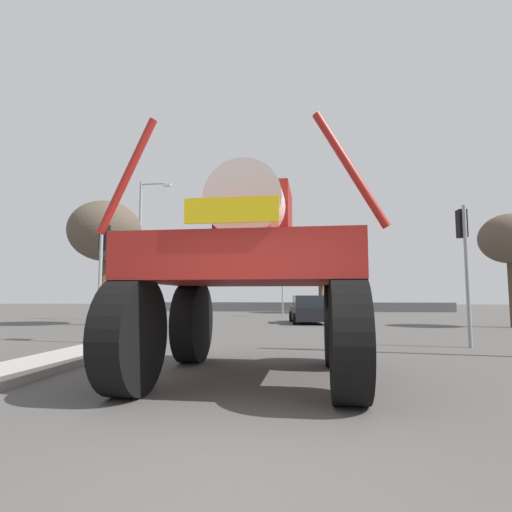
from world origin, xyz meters
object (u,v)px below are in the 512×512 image
Objects in this scene: oversize_sprayer at (252,272)px; bare_tree_right at (510,240)px; streetlight_far_left at (142,242)px; traffic_signal_near_right at (464,243)px; traffic_signal_far_left at (283,277)px; bare_tree_far_center at (321,264)px; sedan_ahead at (308,310)px; bare_tree_left at (105,232)px; traffic_signal_near_left at (103,254)px.

bare_tree_right is (11.01, 13.42, 2.29)m from oversize_sprayer.
oversize_sprayer is 19.57m from streetlight_far_left.
traffic_signal_near_right is (5.72, 5.23, 1.13)m from oversize_sprayer.
bare_tree_far_center reaches higher than traffic_signal_far_left.
traffic_signal_near_right is at bearing -162.35° from sedan_ahead.
traffic_signal_far_left is (-6.11, 17.48, -0.16)m from traffic_signal_near_right.
oversize_sprayer is 0.77× the size of bare_tree_left.
oversize_sprayer is 1.28× the size of traffic_signal_near_left.
bare_tree_left is at bearing 37.71° from oversize_sprayer.
oversize_sprayer is 1.18× the size of sedan_ahead.
bare_tree_left is (-0.34, -4.25, 0.02)m from streetlight_far_left.
bare_tree_left reaches higher than traffic_signal_near_right.
traffic_signal_near_left is (-5.49, 5.24, 0.95)m from oversize_sprayer.
bare_tree_left is 20.32m from bare_tree_right.
traffic_signal_near_left is 0.72× the size of bare_tree_right.
traffic_signal_near_left is at bearing -63.62° from bare_tree_left.
traffic_signal_far_left is (5.10, 17.48, 0.02)m from traffic_signal_near_left.
traffic_signal_near_right is 24.51m from bare_tree_far_center.
streetlight_far_left reaches higher than traffic_signal_near_right.
bare_tree_right is (16.50, 8.19, 1.34)m from traffic_signal_near_left.
bare_tree_left is at bearing -125.90° from bare_tree_far_center.
oversize_sprayer is 0.57× the size of streetlight_far_left.
oversize_sprayer is at bearing -95.28° from bare_tree_far_center.
traffic_signal_near_right is 16.96m from bare_tree_left.
streetlight_far_left is at bearing 169.42° from bare_tree_right.
oversize_sprayer is at bearing -43.64° from traffic_signal_near_left.
traffic_signal_far_left is at bearing 8.11° from sedan_ahead.
sedan_ahead is 11.54m from traffic_signal_near_right.
traffic_signal_near_right is at bearing -39.08° from streetlight_far_left.
traffic_signal_far_left is 0.72× the size of bare_tree_right.
sedan_ahead is at bearing 14.46° from bare_tree_left.
traffic_signal_near_right is at bearing -70.73° from traffic_signal_far_left.
bare_tree_left is at bearing -178.54° from bare_tree_right.
bare_tree_far_center is at bearing 65.37° from traffic_signal_far_left.
bare_tree_right is at bearing 26.39° from traffic_signal_near_left.
oversize_sprayer is at bearing 169.89° from sedan_ahead.
oversize_sprayer reaches higher than traffic_signal_far_left.
streetlight_far_left is 20.32m from bare_tree_right.
oversize_sprayer is 15.74m from sedan_ahead.
traffic_signal_near_left is at bearing 179.98° from traffic_signal_near_right.
traffic_signal_far_left is at bearing 47.76° from bare_tree_left.
streetlight_far_left is at bearing 76.25° from sedan_ahead.
oversize_sprayer is 22.74m from traffic_signal_far_left.
streetlight_far_left is at bearing -147.01° from traffic_signal_far_left.
traffic_signal_near_left is 25.68m from bare_tree_far_center.
oversize_sprayer is at bearing -62.43° from streetlight_far_left.
traffic_signal_far_left is at bearing 73.74° from traffic_signal_near_left.
traffic_signal_far_left is (-1.69, 7.07, 2.16)m from sedan_ahead.
oversize_sprayer is 29.75m from bare_tree_far_center.
traffic_signal_near_right is (4.42, -10.41, 2.32)m from sedan_ahead.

